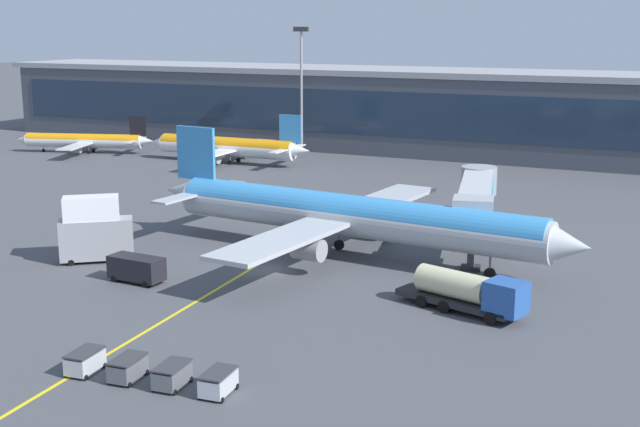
{
  "coord_description": "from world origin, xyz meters",
  "views": [
    {
      "loc": [
        35.74,
        -64.91,
        22.06
      ],
      "look_at": [
        2.42,
        5.48,
        4.5
      ],
      "focal_mm": 47.14,
      "sensor_mm": 36.0,
      "label": 1
    }
  ],
  "objects_px": {
    "crew_van": "(137,268)",
    "baggage_cart_2": "(172,375)",
    "fuel_tanker": "(469,292)",
    "baggage_cart_1": "(128,368)",
    "baggage_cart_3": "(218,382)",
    "main_airliner": "(349,215)",
    "catering_lift": "(95,230)",
    "baggage_cart_0": "(85,361)",
    "commuter_jet_far": "(84,140)",
    "commuter_jet_near": "(227,147)"
  },
  "relations": [
    {
      "from": "fuel_tanker",
      "to": "commuter_jet_near",
      "type": "relative_size",
      "value": 0.37
    },
    {
      "from": "crew_van",
      "to": "baggage_cart_3",
      "type": "xyz_separation_m",
      "value": [
        18.61,
        -16.49,
        -0.53
      ]
    },
    {
      "from": "catering_lift",
      "to": "baggage_cart_3",
      "type": "xyz_separation_m",
      "value": [
        26.34,
        -20.27,
        -2.28
      ]
    },
    {
      "from": "catering_lift",
      "to": "baggage_cart_0",
      "type": "bearing_deg",
      "value": -51.6
    },
    {
      "from": "baggage_cart_0",
      "to": "fuel_tanker",
      "type": "bearing_deg",
      "value": 48.51
    },
    {
      "from": "catering_lift",
      "to": "baggage_cart_1",
      "type": "relative_size",
      "value": 2.48
    },
    {
      "from": "baggage_cart_1",
      "to": "main_airliner",
      "type": "bearing_deg",
      "value": 88.0
    },
    {
      "from": "main_airliner",
      "to": "baggage_cart_2",
      "type": "bearing_deg",
      "value": -86.39
    },
    {
      "from": "crew_van",
      "to": "commuter_jet_near",
      "type": "bearing_deg",
      "value": 114.57
    },
    {
      "from": "fuel_tanker",
      "to": "commuter_jet_near",
      "type": "xyz_separation_m",
      "value": [
        -55.4,
        54.63,
        0.95
      ]
    },
    {
      "from": "commuter_jet_far",
      "to": "crew_van",
      "type": "bearing_deg",
      "value": -46.15
    },
    {
      "from": "baggage_cart_3",
      "to": "baggage_cart_0",
      "type": "bearing_deg",
      "value": -174.57
    },
    {
      "from": "baggage_cart_1",
      "to": "commuter_jet_near",
      "type": "distance_m",
      "value": 85.73
    },
    {
      "from": "fuel_tanker",
      "to": "baggage_cart_3",
      "type": "bearing_deg",
      "value": -115.01
    },
    {
      "from": "commuter_jet_far",
      "to": "commuter_jet_near",
      "type": "xyz_separation_m",
      "value": [
        28.46,
        1.33,
        0.5
      ]
    },
    {
      "from": "baggage_cart_1",
      "to": "baggage_cart_2",
      "type": "distance_m",
      "value": 3.2
    },
    {
      "from": "baggage_cart_1",
      "to": "baggage_cart_2",
      "type": "xyz_separation_m",
      "value": [
        3.19,
        0.3,
        0.0
      ]
    },
    {
      "from": "baggage_cart_2",
      "to": "baggage_cart_0",
      "type": "bearing_deg",
      "value": -174.57
    },
    {
      "from": "baggage_cart_3",
      "to": "main_airliner",
      "type": "bearing_deg",
      "value": 99.26
    },
    {
      "from": "baggage_cart_0",
      "to": "baggage_cart_2",
      "type": "bearing_deg",
      "value": 5.43
    },
    {
      "from": "crew_van",
      "to": "catering_lift",
      "type": "bearing_deg",
      "value": 153.95
    },
    {
      "from": "main_airliner",
      "to": "baggage_cart_0",
      "type": "xyz_separation_m",
      "value": [
        -4.33,
        -32.97,
        -3.34
      ]
    },
    {
      "from": "baggage_cart_0",
      "to": "commuter_jet_far",
      "type": "xyz_separation_m",
      "value": [
        -64.53,
        75.16,
        1.41
      ]
    },
    {
      "from": "baggage_cart_2",
      "to": "commuter_jet_far",
      "type": "bearing_deg",
      "value": 133.56
    },
    {
      "from": "crew_van",
      "to": "baggage_cart_2",
      "type": "height_order",
      "value": "crew_van"
    },
    {
      "from": "fuel_tanker",
      "to": "catering_lift",
      "type": "xyz_separation_m",
      "value": [
        -36.12,
        -0.69,
        1.32
      ]
    },
    {
      "from": "baggage_cart_0",
      "to": "commuter_jet_far",
      "type": "bearing_deg",
      "value": 130.65
    },
    {
      "from": "crew_van",
      "to": "commuter_jet_far",
      "type": "relative_size",
      "value": 0.21
    },
    {
      "from": "fuel_tanker",
      "to": "crew_van",
      "type": "relative_size",
      "value": 2.17
    },
    {
      "from": "main_airliner",
      "to": "baggage_cart_1",
      "type": "distance_m",
      "value": 32.86
    },
    {
      "from": "main_airliner",
      "to": "commuter_jet_near",
      "type": "xyz_separation_m",
      "value": [
        -40.4,
        43.52,
        -1.43
      ]
    },
    {
      "from": "commuter_jet_far",
      "to": "main_airliner",
      "type": "bearing_deg",
      "value": -31.49
    },
    {
      "from": "baggage_cart_2",
      "to": "baggage_cart_3",
      "type": "relative_size",
      "value": 1.0
    },
    {
      "from": "baggage_cart_2",
      "to": "baggage_cart_3",
      "type": "xyz_separation_m",
      "value": [
        3.19,
        0.3,
        0.0
      ]
    },
    {
      "from": "baggage_cart_0",
      "to": "crew_van",
      "type": "bearing_deg",
      "value": 117.49
    },
    {
      "from": "commuter_jet_near",
      "to": "catering_lift",
      "type": "bearing_deg",
      "value": -70.78
    },
    {
      "from": "baggage_cart_3",
      "to": "commuter_jet_far",
      "type": "bearing_deg",
      "value": 134.94
    },
    {
      "from": "baggage_cart_3",
      "to": "catering_lift",
      "type": "bearing_deg",
      "value": 142.43
    },
    {
      "from": "baggage_cart_1",
      "to": "commuter_jet_far",
      "type": "height_order",
      "value": "commuter_jet_far"
    },
    {
      "from": "baggage_cart_2",
      "to": "baggage_cart_3",
      "type": "bearing_deg",
      "value": 5.43
    },
    {
      "from": "catering_lift",
      "to": "crew_van",
      "type": "xyz_separation_m",
      "value": [
        7.74,
        -3.78,
        -1.75
      ]
    },
    {
      "from": "main_airliner",
      "to": "baggage_cart_2",
      "type": "distance_m",
      "value": 32.6
    },
    {
      "from": "main_airliner",
      "to": "baggage_cart_1",
      "type": "relative_size",
      "value": 16.54
    },
    {
      "from": "main_airliner",
      "to": "crew_van",
      "type": "height_order",
      "value": "main_airliner"
    },
    {
      "from": "crew_van",
      "to": "baggage_cart_2",
      "type": "relative_size",
      "value": 1.83
    },
    {
      "from": "baggage_cart_2",
      "to": "catering_lift",
      "type": "bearing_deg",
      "value": 138.38
    },
    {
      "from": "main_airliner",
      "to": "crew_van",
      "type": "relative_size",
      "value": 9.03
    },
    {
      "from": "main_airliner",
      "to": "catering_lift",
      "type": "distance_m",
      "value": 24.21
    },
    {
      "from": "fuel_tanker",
      "to": "baggage_cart_1",
      "type": "xyz_separation_m",
      "value": [
        -16.15,
        -21.56,
        -0.96
      ]
    },
    {
      "from": "fuel_tanker",
      "to": "baggage_cart_1",
      "type": "bearing_deg",
      "value": -126.83
    }
  ]
}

